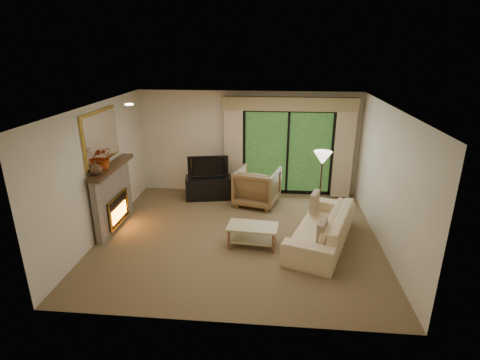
# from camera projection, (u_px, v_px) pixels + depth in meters

# --- Properties ---
(floor) EXTENTS (5.50, 5.50, 0.00)m
(floor) POSITION_uv_depth(u_px,v_px,m) (239.00, 236.00, 7.54)
(floor) COLOR brown
(floor) RESTS_ON ground
(ceiling) EXTENTS (5.50, 5.50, 0.00)m
(ceiling) POSITION_uv_depth(u_px,v_px,m) (238.00, 106.00, 6.66)
(ceiling) COLOR silver
(ceiling) RESTS_ON ground
(wall_back) EXTENTS (5.00, 0.00, 5.00)m
(wall_back) POSITION_uv_depth(u_px,v_px,m) (248.00, 143.00, 9.44)
(wall_back) COLOR beige
(wall_back) RESTS_ON ground
(wall_front) EXTENTS (5.00, 0.00, 5.00)m
(wall_front) POSITION_uv_depth(u_px,v_px,m) (220.00, 239.00, 4.75)
(wall_front) COLOR beige
(wall_front) RESTS_ON ground
(wall_left) EXTENTS (0.00, 5.00, 5.00)m
(wall_left) POSITION_uv_depth(u_px,v_px,m) (99.00, 171.00, 7.34)
(wall_left) COLOR beige
(wall_left) RESTS_ON ground
(wall_right) EXTENTS (0.00, 5.00, 5.00)m
(wall_right) POSITION_uv_depth(u_px,v_px,m) (388.00, 180.00, 6.86)
(wall_right) COLOR beige
(wall_right) RESTS_ON ground
(fireplace) EXTENTS (0.24, 1.70, 1.37)m
(fireplace) POSITION_uv_depth(u_px,v_px,m) (113.00, 197.00, 7.72)
(fireplace) COLOR gray
(fireplace) RESTS_ON floor
(mirror) EXTENTS (0.07, 1.45, 1.02)m
(mirror) POSITION_uv_depth(u_px,v_px,m) (101.00, 136.00, 7.30)
(mirror) COLOR gold
(mirror) RESTS_ON wall_left
(sliding_door) EXTENTS (2.26, 0.10, 2.16)m
(sliding_door) POSITION_uv_depth(u_px,v_px,m) (288.00, 152.00, 9.37)
(sliding_door) COLOR black
(sliding_door) RESTS_ON floor
(curtain_left) EXTENTS (0.45, 0.18, 2.35)m
(curtain_left) POSITION_uv_depth(u_px,v_px,m) (234.00, 148.00, 9.35)
(curtain_left) COLOR tan
(curtain_left) RESTS_ON floor
(curtain_right) EXTENTS (0.45, 0.18, 2.35)m
(curtain_right) POSITION_uv_depth(u_px,v_px,m) (344.00, 151.00, 9.12)
(curtain_right) COLOR tan
(curtain_right) RESTS_ON floor
(cornice) EXTENTS (3.20, 0.24, 0.32)m
(cornice) POSITION_uv_depth(u_px,v_px,m) (290.00, 104.00, 8.88)
(cornice) COLOR #968357
(cornice) RESTS_ON wall_back
(media_console) EXTENTS (1.19, 0.70, 0.56)m
(media_console) POSITION_uv_depth(u_px,v_px,m) (209.00, 187.00, 9.35)
(media_console) COLOR black
(media_console) RESTS_ON floor
(tv) EXTENTS (0.99, 0.31, 0.57)m
(tv) POSITION_uv_depth(u_px,v_px,m) (208.00, 166.00, 9.16)
(tv) COLOR black
(tv) RESTS_ON media_console
(armchair) EXTENTS (1.17, 1.19, 0.90)m
(armchair) POSITION_uv_depth(u_px,v_px,m) (257.00, 187.00, 8.94)
(armchair) COLOR brown
(armchair) RESTS_ON floor
(sofa) EXTENTS (1.60, 2.49, 0.68)m
(sofa) POSITION_uv_depth(u_px,v_px,m) (321.00, 227.00, 7.19)
(sofa) COLOR #D6BB8D
(sofa) RESTS_ON floor
(pillow_near) EXTENTS (0.23, 0.42, 0.41)m
(pillow_near) POSITION_uv_depth(u_px,v_px,m) (322.00, 232.00, 6.49)
(pillow_near) COLOR brown
(pillow_near) RESTS_ON sofa
(pillow_far) EXTENTS (0.24, 0.43, 0.42)m
(pillow_far) POSITION_uv_depth(u_px,v_px,m) (315.00, 202.00, 7.74)
(pillow_far) COLOR brown
(pillow_far) RESTS_ON sofa
(coffee_table) EXTENTS (0.98, 0.60, 0.42)m
(coffee_table) POSITION_uv_depth(u_px,v_px,m) (252.00, 236.00, 7.12)
(coffee_table) COLOR tan
(coffee_table) RESTS_ON floor
(floor_lamp) EXTENTS (0.48, 0.48, 1.48)m
(floor_lamp) POSITION_uv_depth(u_px,v_px,m) (321.00, 184.00, 8.27)
(floor_lamp) COLOR #FFEFCA
(floor_lamp) RESTS_ON floor
(vase) EXTENTS (0.25, 0.25, 0.26)m
(vase) POSITION_uv_depth(u_px,v_px,m) (96.00, 168.00, 6.88)
(vase) COLOR #3D2918
(vase) RESTS_ON fireplace
(branches) EXTENTS (0.47, 0.43, 0.45)m
(branches) POSITION_uv_depth(u_px,v_px,m) (103.00, 157.00, 7.19)
(branches) COLOR #9C350D
(branches) RESTS_ON fireplace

